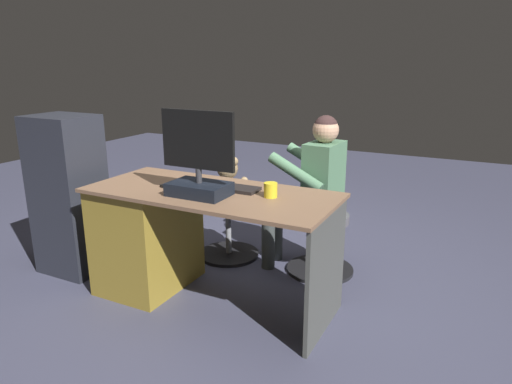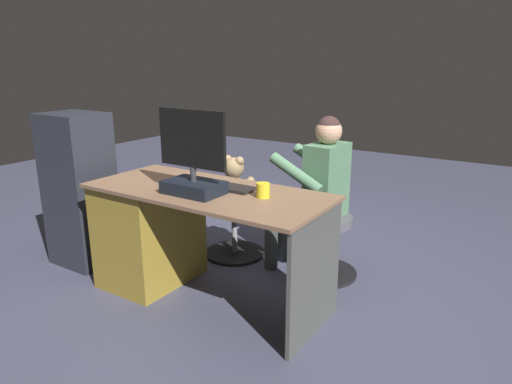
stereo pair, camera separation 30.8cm
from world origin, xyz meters
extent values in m
plane|color=#42435A|center=(0.00, 0.00, 0.00)|extent=(10.00, 10.00, 0.00)
cube|color=brown|center=(0.00, 0.38, 0.73)|extent=(1.54, 0.67, 0.02)
cube|color=olive|center=(0.51, 0.38, 0.36)|extent=(0.49, 0.62, 0.71)
cube|color=#494B45|center=(-0.75, 0.38, 0.36)|extent=(0.02, 0.61, 0.71)
cube|color=black|center=(0.01, 0.49, 0.77)|extent=(0.35, 0.23, 0.08)
cylinder|color=#333338|center=(0.01, 0.49, 0.85)|extent=(0.04, 0.04, 0.08)
cube|color=black|center=(0.01, 0.49, 1.06)|extent=(0.47, 0.02, 0.33)
cube|color=#19598C|center=(0.01, 0.48, 1.06)|extent=(0.43, 0.00, 0.30)
cube|color=black|center=(-0.06, 0.29, 0.75)|extent=(0.42, 0.14, 0.02)
ellipsoid|color=#212B2A|center=(0.23, 0.31, 0.75)|extent=(0.06, 0.10, 0.04)
cylinder|color=yellow|center=(-0.38, 0.34, 0.78)|extent=(0.08, 0.08, 0.09)
cube|color=black|center=(0.29, 0.39, 0.75)|extent=(0.08, 0.16, 0.02)
cylinder|color=black|center=(0.27, -0.28, 0.01)|extent=(0.47, 0.47, 0.03)
cylinder|color=gray|center=(0.27, -0.28, 0.20)|extent=(0.04, 0.04, 0.36)
cylinder|color=navy|center=(0.27, -0.28, 0.41)|extent=(0.37, 0.37, 0.06)
ellipsoid|color=#977A53|center=(0.27, -0.28, 0.54)|extent=(0.19, 0.16, 0.20)
sphere|color=#977A53|center=(0.27, -0.28, 0.71)|extent=(0.16, 0.16, 0.16)
sphere|color=beige|center=(0.27, -0.35, 0.70)|extent=(0.06, 0.06, 0.06)
sphere|color=#977A53|center=(0.21, -0.28, 0.77)|extent=(0.07, 0.07, 0.07)
sphere|color=#977A53|center=(0.33, -0.28, 0.77)|extent=(0.07, 0.07, 0.07)
cylinder|color=#977A53|center=(0.17, -0.31, 0.58)|extent=(0.06, 0.15, 0.10)
cylinder|color=#977A53|center=(0.36, -0.31, 0.58)|extent=(0.06, 0.15, 0.10)
cylinder|color=#977A53|center=(0.22, -0.39, 0.48)|extent=(0.06, 0.12, 0.06)
cylinder|color=#977A53|center=(0.32, -0.39, 0.48)|extent=(0.06, 0.12, 0.06)
cylinder|color=black|center=(-0.47, -0.34, 0.01)|extent=(0.49, 0.49, 0.03)
cylinder|color=gray|center=(-0.47, -0.34, 0.20)|extent=(0.04, 0.04, 0.36)
cylinder|color=#514E56|center=(-0.47, -0.34, 0.41)|extent=(0.39, 0.39, 0.06)
cube|color=#507B5A|center=(-0.47, -0.34, 0.70)|extent=(0.23, 0.34, 0.51)
sphere|color=tan|center=(-0.47, -0.34, 1.04)|extent=(0.18, 0.18, 0.18)
sphere|color=#382524|center=(-0.47, -0.34, 1.06)|extent=(0.16, 0.16, 0.16)
cylinder|color=#507B5A|center=(-0.34, -0.13, 0.78)|extent=(0.41, 0.11, 0.24)
cylinder|color=#507B5A|center=(-0.31, -0.53, 0.78)|extent=(0.41, 0.11, 0.24)
cylinder|color=#3A403F|center=(-0.29, -0.24, 0.46)|extent=(0.38, 0.14, 0.11)
cylinder|color=#3A403F|center=(-0.10, -0.22, 0.22)|extent=(0.10, 0.10, 0.44)
cylinder|color=#3A403F|center=(-0.28, -0.41, 0.46)|extent=(0.38, 0.14, 0.11)
cylinder|color=#3A403F|center=(-0.09, -0.40, 0.22)|extent=(0.10, 0.10, 0.44)
cube|color=#262932|center=(1.16, 0.44, 0.57)|extent=(0.44, 0.36, 1.14)
camera|label=1|loc=(-1.46, 2.65, 1.50)|focal=32.42mm
camera|label=2|loc=(-1.72, 2.49, 1.50)|focal=32.42mm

